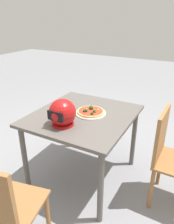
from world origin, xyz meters
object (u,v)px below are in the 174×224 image
object	(u,v)px
dining_table	(83,123)
pizza	(91,111)
chair_far	(1,209)
chair_side	(170,154)
motorcycle_helmet	(62,113)

from	to	relation	value
dining_table	pizza	distance (m)	0.14
pizza	chair_far	bearing A→B (deg)	86.26
chair_far	chair_side	bearing A→B (deg)	-126.76
dining_table	chair_side	distance (m)	0.84
motorcycle_helmet	chair_far	size ratio (longest dim) A/B	0.26
motorcycle_helmet	chair_far	distance (m)	0.84
chair_side	chair_far	bearing A→B (deg)	53.24
pizza	chair_far	distance (m)	1.11
motorcycle_helmet	pizza	bearing A→B (deg)	-108.78
motorcycle_helmet	dining_table	bearing A→B (deg)	-100.06
pizza	chair_side	xyz separation A→B (m)	(-0.76, -0.04, -0.26)
pizza	dining_table	bearing A→B (deg)	34.50
pizza	chair_side	size ratio (longest dim) A/B	0.29
pizza	chair_side	world-z (taller)	chair_side
pizza	motorcycle_helmet	size ratio (longest dim) A/B	1.11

